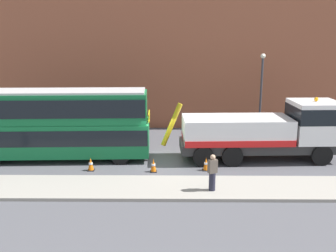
# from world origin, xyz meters

# --- Properties ---
(ground_plane) EXTENTS (120.00, 120.00, 0.00)m
(ground_plane) POSITION_xyz_m (0.00, 0.00, 0.00)
(ground_plane) COLOR #4C4C51
(near_kerb) EXTENTS (60.00, 2.80, 0.15)m
(near_kerb) POSITION_xyz_m (0.00, -4.20, 0.07)
(near_kerb) COLOR gray
(near_kerb) RESTS_ON ground_plane
(building_facade) EXTENTS (60.00, 1.50, 16.00)m
(building_facade) POSITION_xyz_m (0.00, 8.50, 8.07)
(building_facade) COLOR #935138
(building_facade) RESTS_ON ground_plane
(recovery_tow_truck) EXTENTS (10.19, 3.00, 3.67)m
(recovery_tow_truck) POSITION_xyz_m (5.90, 0.26, 1.76)
(recovery_tow_truck) COLOR #2D2D2D
(recovery_tow_truck) RESTS_ON ground_plane
(double_decker_bus) EXTENTS (11.12, 3.00, 4.06)m
(double_decker_bus) POSITION_xyz_m (-6.41, 0.24, 2.23)
(double_decker_bus) COLOR #146B38
(double_decker_bus) RESTS_ON ground_plane
(pedestrian_bystander) EXTENTS (0.47, 0.40, 1.71)m
(pedestrian_bystander) POSITION_xyz_m (2.26, -4.63, 0.99)
(pedestrian_bystander) COLOR #232333
(pedestrian_bystander) RESTS_ON near_kerb
(traffic_cone_near_bus) EXTENTS (0.36, 0.36, 0.72)m
(traffic_cone_near_bus) POSITION_xyz_m (-3.93, -1.70, 0.34)
(traffic_cone_near_bus) COLOR orange
(traffic_cone_near_bus) RESTS_ON ground_plane
(traffic_cone_midway) EXTENTS (0.36, 0.36, 0.72)m
(traffic_cone_midway) POSITION_xyz_m (-0.55, -1.88, 0.34)
(traffic_cone_midway) COLOR orange
(traffic_cone_midway) RESTS_ON ground_plane
(traffic_cone_near_truck) EXTENTS (0.36, 0.36, 0.72)m
(traffic_cone_near_truck) POSITION_xyz_m (2.26, -1.63, 0.34)
(traffic_cone_near_truck) COLOR orange
(traffic_cone_near_truck) RESTS_ON ground_plane
(street_lamp) EXTENTS (0.36, 0.36, 5.83)m
(street_lamp) POSITION_xyz_m (6.89, 6.31, 3.47)
(street_lamp) COLOR #38383D
(street_lamp) RESTS_ON ground_plane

